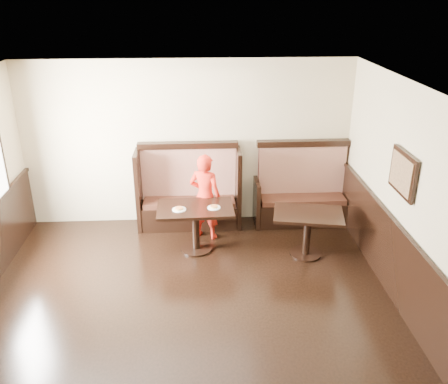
{
  "coord_description": "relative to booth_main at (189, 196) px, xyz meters",
  "views": [
    {
      "loc": [
        0.18,
        -4.15,
        3.83
      ],
      "look_at": [
        0.55,
        2.35,
        1.0
      ],
      "focal_mm": 38.0,
      "sensor_mm": 36.0,
      "label": 1
    }
  ],
  "objects": [
    {
      "name": "room_shell",
      "position": [
        -0.3,
        -3.01,
        0.14
      ],
      "size": [
        7.0,
        7.0,
        7.0
      ],
      "color": "#C3B58D",
      "rests_on": "ground"
    },
    {
      "name": "child",
      "position": [
        0.27,
        -0.48,
        0.19
      ],
      "size": [
        0.61,
        0.51,
        1.44
      ],
      "primitive_type": "imported",
      "rotation": [
        0.0,
        0.0,
        2.77
      ],
      "color": "red",
      "rests_on": "ground"
    },
    {
      "name": "table_neighbor",
      "position": [
        1.8,
        -1.15,
        0.01
      ],
      "size": [
        1.14,
        0.85,
        0.71
      ],
      "rotation": [
        0.0,
        0.0,
        -0.19
      ],
      "color": "black",
      "rests_on": "ground"
    },
    {
      "name": "pizza_plate_left",
      "position": [
        -0.13,
        -0.98,
        0.23
      ],
      "size": [
        0.21,
        0.21,
        0.04
      ],
      "color": "white",
      "rests_on": "table_main"
    },
    {
      "name": "pizza_plate_right",
      "position": [
        0.39,
        -0.94,
        0.23
      ],
      "size": [
        0.2,
        0.2,
        0.04
      ],
      "color": "white",
      "rests_on": "table_main"
    },
    {
      "name": "booth_neighbor",
      "position": [
        1.95,
        -0.0,
        -0.05
      ],
      "size": [
        1.65,
        0.72,
        1.45
      ],
      "color": "black",
      "rests_on": "ground"
    },
    {
      "name": "table_main",
      "position": [
        0.11,
        -0.9,
        0.04
      ],
      "size": [
        1.18,
        0.76,
        0.74
      ],
      "rotation": [
        0.0,
        0.0,
        0.03
      ],
      "color": "black",
      "rests_on": "ground"
    },
    {
      "name": "booth_main",
      "position": [
        0.0,
        0.0,
        0.0
      ],
      "size": [
        1.75,
        0.72,
        1.45
      ],
      "color": "black",
      "rests_on": "ground"
    },
    {
      "name": "ground",
      "position": [
        0.0,
        -3.3,
        -0.53
      ],
      "size": [
        7.0,
        7.0,
        0.0
      ],
      "primitive_type": "plane",
      "color": "black",
      "rests_on": "ground"
    }
  ]
}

